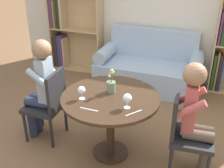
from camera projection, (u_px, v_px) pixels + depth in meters
name	position (u px, v px, depth m)	size (l,w,h in m)	color
ground_plane	(111.00, 153.00, 3.26)	(16.00, 16.00, 0.00)	brown
back_wall	(159.00, 0.00, 4.58)	(5.20, 0.05, 2.70)	silver
round_table	(110.00, 107.00, 2.98)	(1.04, 1.04, 0.75)	#382619
couch	(149.00, 69.00, 4.68)	(1.70, 0.80, 0.92)	#9EB2C6
bookshelf_left	(69.00, 30.00, 5.21)	(0.98, 0.28, 1.55)	tan
chair_left	(49.00, 103.00, 3.32)	(0.43, 0.43, 0.90)	#232326
chair_right	(185.00, 131.00, 2.81)	(0.45, 0.45, 0.90)	#232326
person_left	(41.00, 87.00, 3.26)	(0.42, 0.35, 1.27)	#282D47
person_right	(197.00, 117.00, 2.72)	(0.43, 0.36, 1.23)	brown
wine_glass_left	(82.00, 91.00, 2.83)	(0.08, 0.08, 0.14)	white
wine_glass_right	(127.00, 98.00, 2.67)	(0.09, 0.09, 0.15)	white
flower_vase	(111.00, 85.00, 2.96)	(0.10, 0.10, 0.28)	gray
knife_left_setting	(89.00, 109.00, 2.69)	(0.19, 0.02, 0.00)	silver
fork_left_setting	(134.00, 113.00, 2.63)	(0.12, 0.16, 0.00)	silver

